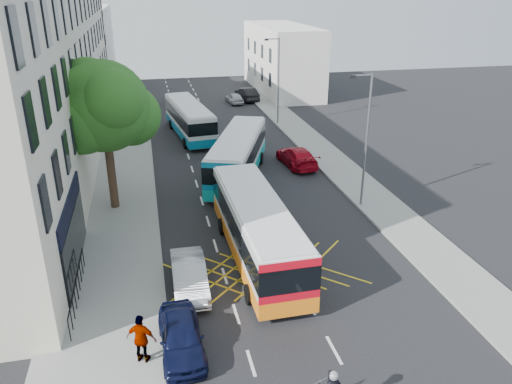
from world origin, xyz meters
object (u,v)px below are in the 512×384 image
bus_mid (238,155)px  pedestrian_far (142,339)px  bus_far (189,119)px  distant_car_dark (247,94)px  lamp_near (365,135)px  distant_car_grey (180,100)px  parked_car_silver (189,276)px  red_hatchback (297,157)px  lamp_far (277,77)px  parked_car_blue (181,336)px  bus_near (257,229)px  street_tree (103,107)px  distant_car_silver (234,98)px

bus_mid → pedestrian_far: (-6.85, -17.89, -0.50)m
bus_far → distant_car_dark: bearing=52.0°
lamp_near → distant_car_grey: lamp_near is taller
bus_far → distant_car_dark: (7.98, 13.29, -0.79)m
parked_car_silver → red_hatchback: red_hatchback is taller
bus_far → bus_mid: bearing=-85.2°
parked_car_silver → pedestrian_far: 4.94m
bus_far → distant_car_dark: 15.53m
lamp_far → distant_car_grey: (-8.57, 10.18, -3.93)m
lamp_far → distant_car_grey: bearing=130.1°
bus_far → distant_car_grey: 12.37m
parked_car_blue → distant_car_grey: (3.23, 40.95, 0.01)m
lamp_near → parked_car_silver: bearing=-148.8°
distant_car_dark → pedestrian_far: 44.13m
bus_near → red_hatchback: size_ratio=2.27×
street_tree → distant_car_grey: (6.14, 27.22, -5.61)m
bus_near → bus_mid: 11.47m
pedestrian_far → lamp_near: bearing=-114.6°
street_tree → distant_car_dark: street_tree is taller
distant_car_silver → bus_mid: bearing=74.7°
bus_mid → bus_near: bearing=-75.3°
bus_mid → distant_car_grey: size_ratio=2.26×
lamp_near → distant_car_silver: 30.30m
bus_mid → red_hatchback: 5.06m
street_tree → distant_car_dark: 31.95m
parked_car_blue → red_hatchback: size_ratio=0.81×
distant_car_silver → lamp_near: bearing=88.9°
street_tree → parked_car_silver: bearing=-69.6°
lamp_near → pedestrian_far: size_ratio=4.14×
bus_near → distant_car_dark: 36.49m
lamp_far → distant_car_grey: size_ratio=1.63×
bus_far → parked_car_blue: size_ratio=2.71×
lamp_far → pedestrian_far: size_ratio=4.14×
bus_near → distant_car_grey: bus_near is taller
lamp_far → distant_car_silver: size_ratio=2.22×
parked_car_blue → red_hatchback: (10.22, 18.88, 0.04)m
street_tree → red_hatchback: bearing=21.4°
lamp_far → parked_car_silver: bearing=-112.5°
bus_mid → red_hatchback: bus_mid is taller
lamp_far → distant_car_grey: lamp_far is taller
bus_far → distant_car_silver: bearing=55.6°
lamp_near → bus_mid: (-6.35, 6.71, -3.00)m
bus_near → bus_mid: size_ratio=0.99×
bus_far → pedestrian_far: size_ratio=5.53×
distant_car_grey → pedestrian_far: size_ratio=2.55×
lamp_far → red_hatchback: bearing=-97.6°
bus_far → red_hatchback: 12.08m
lamp_near → distant_car_grey: size_ratio=1.63×
lamp_far → distant_car_dark: size_ratio=1.75×
distant_car_silver → pedestrian_far: 42.52m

